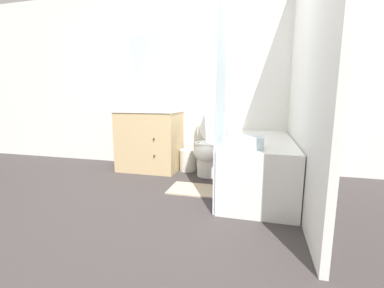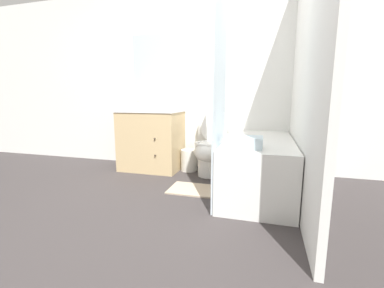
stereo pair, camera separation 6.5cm
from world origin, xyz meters
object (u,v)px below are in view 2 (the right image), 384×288
bath_towel_folded (243,142)px  bath_mat (194,189)px  bathtub (258,165)px  toilet (210,146)px  tissue_box (162,107)px  wastebasket (189,160)px  hand_towel_folded (128,107)px  vanity_cabinet (152,139)px  sink_faucet (157,107)px

bath_towel_folded → bath_mat: 0.88m
bathtub → bath_towel_folded: (-0.12, -0.53, 0.33)m
toilet → tissue_box: bearing=174.0°
wastebasket → tissue_box: bearing=-174.0°
toilet → bathtub: toilet is taller
tissue_box → hand_towel_folded: bearing=-160.4°
wastebasket → bathtub: bearing=-29.7°
vanity_cabinet → bath_towel_folded: bearing=-36.7°
bathtub → toilet: bearing=145.6°
toilet → wastebasket: size_ratio=3.00×
toilet → hand_towel_folded: 1.23m
toilet → hand_towel_folded: (-1.12, -0.08, 0.50)m
bathtub → hand_towel_folded: 1.87m
hand_towel_folded → tissue_box: bearing=19.6°
bathtub → hand_towel_folded: bearing=168.8°
toilet → bathtub: (0.62, -0.43, -0.10)m
vanity_cabinet → wastebasket: 0.60m
vanity_cabinet → toilet: toilet is taller
wastebasket → tissue_box: tissue_box is taller
sink_faucet → hand_towel_folded: size_ratio=0.67×
toilet → bath_towel_folded: bearing=-62.3°
vanity_cabinet → toilet: 0.85m
toilet → bathtub: size_ratio=0.58×
bath_mat → tissue_box: bearing=132.5°
hand_towel_folded → bath_towel_folded: size_ratio=0.65×
toilet → bathtub: 0.76m
toilet → wastebasket: toilet is taller
vanity_cabinet → tissue_box: 0.48m
bath_towel_folded → wastebasket: bearing=127.6°
wastebasket → tissue_box: (-0.37, -0.04, 0.73)m
sink_faucet → hand_towel_folded: 0.44m
toilet → hand_towel_folded: hand_towel_folded is taller
tissue_box → bath_mat: 1.28m
hand_towel_folded → bath_mat: 1.49m
bath_mat → toilet: bearing=85.8°
toilet → bathtub: bearing=-34.4°
tissue_box → bath_mat: bearing=-47.5°
vanity_cabinet → bath_towel_folded: size_ratio=2.57×
hand_towel_folded → bath_mat: hand_towel_folded is taller
wastebasket → tissue_box: size_ratio=2.17×
bath_mat → wastebasket: bearing=110.3°
sink_faucet → hand_towel_folded: bearing=-127.9°
toilet → wastebasket: 0.41m
vanity_cabinet → toilet: (0.85, -0.05, -0.05)m
bath_towel_folded → tissue_box: bearing=139.1°
wastebasket → bath_towel_folded: bath_towel_folded is taller
toilet → bath_towel_folded: (0.50, -0.95, 0.23)m
vanity_cabinet → sink_faucet: sink_faucet is taller
bath_mat → sink_faucet: bearing=132.2°
sink_faucet → bathtub: (1.47, -0.69, -0.59)m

